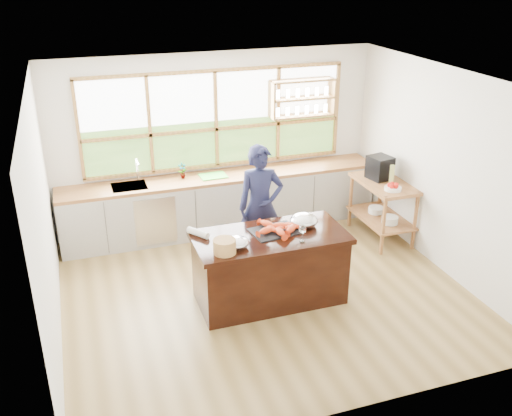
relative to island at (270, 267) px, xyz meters
name	(u,v)px	position (x,y,z in m)	size (l,w,h in m)	color
ground_plane	(264,291)	(0.00, 0.20, -0.45)	(5.00, 5.00, 0.00)	olive
room_shell	(253,149)	(0.02, 0.71, 1.30)	(5.02, 4.52, 2.71)	silver
back_counter	(222,202)	(-0.02, 2.14, 0.00)	(4.90, 0.63, 0.90)	#ACA9A3
right_shelf_unit	(383,201)	(2.19, 1.09, 0.15)	(0.62, 1.10, 0.90)	#9C663B
island	(270,267)	(0.00, 0.00, 0.00)	(1.85, 0.90, 0.90)	black
cook	(261,206)	(0.21, 0.95, 0.40)	(0.62, 0.41, 1.70)	#151835
potted_plant	(182,171)	(-0.60, 2.20, 0.57)	(0.13, 0.09, 0.25)	slate
cutting_board	(213,176)	(-0.14, 2.14, 0.45)	(0.40, 0.30, 0.01)	#4DCC3B
espresso_machine	(380,168)	(2.19, 1.26, 0.62)	(0.30, 0.32, 0.35)	black
wine_bottle	(392,175)	(2.24, 1.00, 0.59)	(0.07, 0.07, 0.29)	#A5AF5B
fruit_bowl	(393,187)	(2.14, 0.78, 0.49)	(0.24, 0.24, 0.11)	white
slate_board	(274,231)	(0.07, 0.06, 0.45)	(0.55, 0.40, 0.02)	black
lobster_pile	(277,228)	(0.10, 0.03, 0.50)	(0.52, 0.48, 0.08)	#E54F07
mixing_bowl_left	(237,243)	(-0.47, -0.17, 0.50)	(0.28, 0.28, 0.13)	silver
mixing_bowl_right	(304,220)	(0.48, 0.11, 0.52)	(0.34, 0.34, 0.17)	silver
wine_glass	(303,230)	(0.29, -0.30, 0.61)	(0.08, 0.08, 0.22)	white
wicker_basket	(225,246)	(-0.64, -0.26, 0.53)	(0.26, 0.26, 0.17)	tan
parchment_roll	(198,233)	(-0.82, 0.25, 0.49)	(0.08, 0.08, 0.30)	silver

